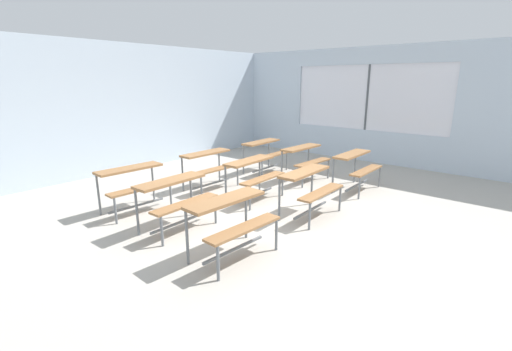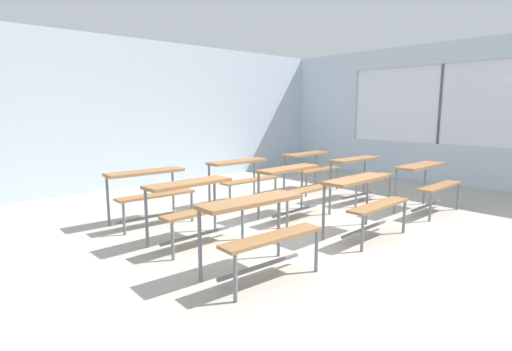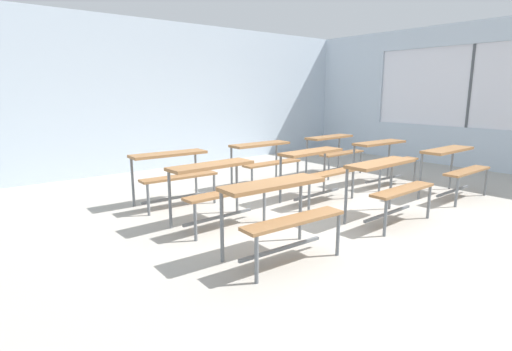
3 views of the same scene
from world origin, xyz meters
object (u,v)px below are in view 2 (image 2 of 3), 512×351
(desk_bench_r0c2, at_px, (427,176))
(desk_bench_r2c1, at_px, (242,171))
(desk_bench_r0c0, at_px, (258,219))
(desk_bench_r1c0, at_px, (194,197))
(desk_bench_r2c2, at_px, (311,162))
(desk_bench_r1c2, at_px, (360,169))
(desk_bench_r2c0, at_px, (149,184))
(desk_bench_r0c1, at_px, (364,193))
(desk_bench_r1c1, at_px, (294,180))

(desk_bench_r0c2, xyz_separation_m, desk_bench_r2c1, (-1.82, 2.32, 0.00))
(desk_bench_r0c0, relative_size, desk_bench_r1c0, 1.01)
(desk_bench_r0c2, distance_m, desk_bench_r1c0, 3.72)
(desk_bench_r0c2, xyz_separation_m, desk_bench_r2c2, (-0.07, 2.30, 0.00))
(desk_bench_r1c2, xyz_separation_m, desk_bench_r2c0, (-3.46, 1.15, 0.00))
(desk_bench_r2c0, bearing_deg, desk_bench_r2c1, 2.42)
(desk_bench_r0c1, distance_m, desk_bench_r1c0, 2.11)
(desk_bench_r0c1, xyz_separation_m, desk_bench_r2c1, (-0.02, 2.36, 0.00))
(desk_bench_r0c2, height_order, desk_bench_r1c2, same)
(desk_bench_r0c2, height_order, desk_bench_r2c2, same)
(desk_bench_r1c2, distance_m, desk_bench_r2c1, 2.10)
(desk_bench_r1c2, bearing_deg, desk_bench_r2c2, 92.52)
(desk_bench_r1c2, xyz_separation_m, desk_bench_r2c2, (-0.00, 1.13, 0.00))
(desk_bench_r0c2, distance_m, desk_bench_r2c1, 2.95)
(desk_bench_r1c1, distance_m, desk_bench_r2c1, 1.15)
(desk_bench_r1c0, distance_m, desk_bench_r1c2, 3.47)
(desk_bench_r0c0, height_order, desk_bench_r0c2, same)
(desk_bench_r2c0, distance_m, desk_bench_r2c1, 1.71)
(desk_bench_r1c2, distance_m, desk_bench_r2c2, 1.13)
(desk_bench_r2c0, bearing_deg, desk_bench_r1c1, -30.81)
(desk_bench_r1c0, distance_m, desk_bench_r2c0, 1.14)
(desk_bench_r2c0, distance_m, desk_bench_r2c2, 3.46)
(desk_bench_r1c0, bearing_deg, desk_bench_r2c1, 32.19)
(desk_bench_r0c0, bearing_deg, desk_bench_r1c1, 36.11)
(desk_bench_r0c2, height_order, desk_bench_r1c0, same)
(desk_bench_r0c1, bearing_deg, desk_bench_r2c1, 88.88)
(desk_bench_r0c2, relative_size, desk_bench_r1c0, 0.99)
(desk_bench_r0c0, bearing_deg, desk_bench_r2c2, 36.03)
(desk_bench_r1c0, relative_size, desk_bench_r1c2, 0.99)
(desk_bench_r0c0, distance_m, desk_bench_r0c1, 1.81)
(desk_bench_r1c0, height_order, desk_bench_r2c0, same)
(desk_bench_r0c1, relative_size, desk_bench_r2c1, 1.01)
(desk_bench_r0c1, xyz_separation_m, desk_bench_r1c0, (-1.73, 1.21, 0.00))
(desk_bench_r0c1, height_order, desk_bench_r2c1, same)
(desk_bench_r2c2, bearing_deg, desk_bench_r0c1, -128.50)
(desk_bench_r2c0, bearing_deg, desk_bench_r2c2, 1.94)
(desk_bench_r0c1, bearing_deg, desk_bench_r2c0, 124.66)
(desk_bench_r0c1, relative_size, desk_bench_r1c2, 0.99)
(desk_bench_r0c1, distance_m, desk_bench_r2c1, 2.36)
(desk_bench_r0c0, xyz_separation_m, desk_bench_r0c1, (1.81, 0.01, 0.00))
(desk_bench_r2c1, height_order, desk_bench_r2c2, same)
(desk_bench_r0c1, relative_size, desk_bench_r1c0, 1.00)
(desk_bench_r0c0, distance_m, desk_bench_r2c0, 2.36)
(desk_bench_r0c0, height_order, desk_bench_r1c2, same)
(desk_bench_r2c1, bearing_deg, desk_bench_r0c0, -127.08)
(desk_bench_r0c0, relative_size, desk_bench_r0c1, 1.01)
(desk_bench_r1c1, bearing_deg, desk_bench_r2c0, 144.34)
(desk_bench_r0c0, bearing_deg, desk_bench_r0c1, 2.74)
(desk_bench_r1c0, relative_size, desk_bench_r1c1, 0.99)
(desk_bench_r0c1, height_order, desk_bench_r2c0, same)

